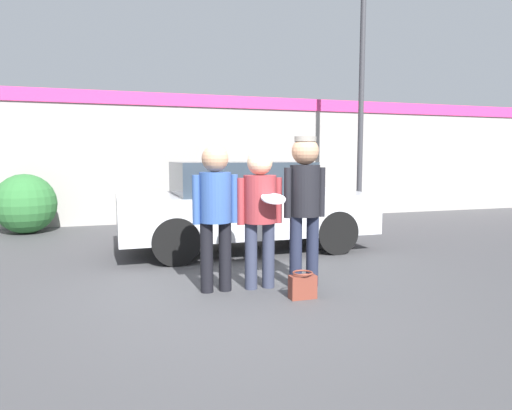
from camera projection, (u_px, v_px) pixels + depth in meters
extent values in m
plane|color=#3F3F42|center=(237.00, 295.00, 5.25)|extent=(56.00, 56.00, 0.00)
cube|color=gray|center=(168.00, 159.00, 11.04)|extent=(24.00, 0.18, 3.09)
cube|color=#E0337A|center=(168.00, 99.00, 10.79)|extent=(24.00, 0.04, 0.30)
cylinder|color=black|center=(207.00, 258.00, 5.32)|extent=(0.15, 0.15, 0.82)
cylinder|color=black|center=(225.00, 256.00, 5.38)|extent=(0.15, 0.15, 0.82)
cylinder|color=#2D4C8C|center=(215.00, 197.00, 5.28)|extent=(0.37, 0.37, 0.58)
cylinder|color=#2D4C8C|center=(196.00, 200.00, 5.21)|extent=(0.09, 0.09, 0.57)
cylinder|color=#2D4C8C|center=(234.00, 199.00, 5.35)|extent=(0.09, 0.09, 0.57)
sphere|color=tan|center=(215.00, 159.00, 5.23)|extent=(0.31, 0.31, 0.31)
cylinder|color=#2D3347|center=(251.00, 256.00, 5.46)|extent=(0.15, 0.15, 0.80)
cylinder|color=#2D3347|center=(268.00, 255.00, 5.52)|extent=(0.15, 0.15, 0.80)
cylinder|color=maroon|center=(260.00, 199.00, 5.42)|extent=(0.39, 0.39, 0.57)
cylinder|color=maroon|center=(241.00, 201.00, 5.35)|extent=(0.09, 0.09, 0.55)
cylinder|color=maroon|center=(278.00, 200.00, 5.49)|extent=(0.09, 0.09, 0.55)
sphere|color=#DBB28E|center=(260.00, 163.00, 5.37)|extent=(0.30, 0.30, 0.30)
cylinder|color=silver|center=(273.00, 199.00, 5.17)|extent=(0.28, 0.28, 0.11)
cylinder|color=#1E2338|center=(296.00, 252.00, 5.51)|extent=(0.15, 0.15, 0.87)
cylinder|color=#1E2338|center=(312.00, 251.00, 5.58)|extent=(0.15, 0.15, 0.87)
cylinder|color=black|center=(305.00, 191.00, 5.47)|extent=(0.36, 0.36, 0.62)
cylinder|color=black|center=(288.00, 193.00, 5.40)|extent=(0.09, 0.09, 0.60)
cylinder|color=black|center=(321.00, 192.00, 5.53)|extent=(0.09, 0.09, 0.60)
sphere|color=tan|center=(305.00, 151.00, 5.42)|extent=(0.33, 0.33, 0.33)
cylinder|color=gray|center=(305.00, 139.00, 5.40)|extent=(0.26, 0.26, 0.06)
cube|color=#B7BABF|center=(245.00, 213.00, 7.81)|extent=(4.20, 1.88, 0.66)
cube|color=#28333D|center=(240.00, 178.00, 7.73)|extent=(2.19, 1.62, 0.53)
cylinder|color=black|center=(296.00, 219.00, 9.04)|extent=(0.71, 0.22, 0.71)
cylinder|color=black|center=(336.00, 232.00, 7.44)|extent=(0.71, 0.22, 0.71)
cylinder|color=black|center=(163.00, 225.00, 8.25)|extent=(0.71, 0.22, 0.71)
cylinder|color=black|center=(176.00, 241.00, 6.65)|extent=(0.71, 0.22, 0.71)
cylinder|color=#38383D|center=(361.00, 96.00, 10.14)|extent=(0.12, 0.12, 5.87)
sphere|color=#2D6B33|center=(25.00, 204.00, 9.44)|extent=(1.24, 1.24, 1.24)
cube|color=brown|center=(303.00, 287.00, 5.10)|extent=(0.30, 0.14, 0.26)
torus|color=brown|center=(303.00, 273.00, 5.09)|extent=(0.23, 0.23, 0.02)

